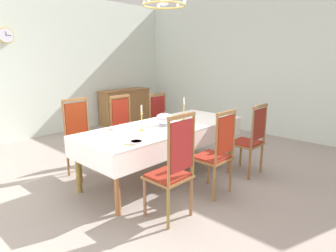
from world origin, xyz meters
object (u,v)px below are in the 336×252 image
chandelier (164,4)px  soup_tureen (164,119)px  spoon_secondary (107,130)px  chair_north_c (162,121)px  chair_south_b (216,152)px  chair_north_b (125,128)px  chair_north_a (81,137)px  chair_south_c (250,139)px  chair_south_a (173,168)px  bowl_near_left (136,142)px  mounted_clock (6,35)px  dining_table (164,130)px  candlestick_west (142,121)px  bowl_near_right (115,128)px  candlestick_east (184,111)px  sideboard (125,106)px  spoon_primary (127,145)px

chandelier → soup_tureen: bearing=-180.0°
spoon_secondary → chair_north_c: bearing=2.3°
chair_south_b → chair_north_b: chair_north_b is taller
chair_north_a → chair_south_b: size_ratio=1.04×
chair_north_c → soup_tureen: 1.33m
chair_south_c → spoon_secondary: chair_south_c is taller
chair_south_a → bowl_near_left: (-0.05, 0.54, 0.19)m
bowl_near_left → mounted_clock: bearing=89.1°
dining_table → spoon_secondary: (-0.75, 0.37, 0.08)m
chair_south_a → chair_south_c: chair_south_a is taller
candlestick_west → bowl_near_right: size_ratio=2.33×
candlestick_west → mounted_clock: (-0.38, 3.55, 1.25)m
candlestick_east → bowl_near_right: size_ratio=2.43×
chair_south_a → chair_north_c: 2.54m
chair_north_b → sideboard: (1.90, 2.38, -0.13)m
sideboard → bowl_near_right: bearing=49.4°
dining_table → spoon_primary: bearing=-159.9°
chair_south_b → candlestick_east: bearing=64.3°
bowl_near_right → chair_south_c: bearing=-39.4°
chair_north_a → soup_tureen: 1.28m
chair_north_a → chair_south_c: bearing=133.3°
chair_south_b → chair_north_c: size_ratio=1.04×
chair_north_c → mounted_clock: bearing=-56.7°
chair_north_b → chair_north_c: chair_north_b is taller
chair_north_b → spoon_primary: chair_north_b is taller
chair_north_c → sideboard: bearing=-112.6°
chair_south_b → bowl_near_right: chair_south_b is taller
chair_north_b → bowl_near_right: 0.89m
chair_south_b → spoon_secondary: chair_south_b is taller
chair_south_a → bowl_near_left: chair_south_a is taller
soup_tureen → sideboard: size_ratio=0.17×
chair_south_c → bowl_near_right: bearing=140.6°
soup_tureen → spoon_secondary: soup_tureen is taller
spoon_primary → mounted_clock: (0.18, 3.92, 1.39)m
dining_table → candlestick_east: size_ratio=7.04×
bowl_near_right → spoon_primary: bowl_near_right is taller
bowl_near_left → spoon_primary: 0.12m
sideboard → mounted_clock: size_ratio=4.74×
chair_north_c → soup_tureen: (-0.91, -0.92, 0.31)m
chair_south_a → spoon_secondary: 1.32m
dining_table → chair_south_b: 0.93m
spoon_secondary → sideboard: 3.97m
soup_tureen → bowl_near_right: soup_tureen is taller
chair_south_a → candlestick_east: (1.28, 0.93, 0.33)m
dining_table → chair_south_c: size_ratio=2.39×
dining_table → candlestick_west: (-0.45, 0.00, 0.22)m
chair_south_b → chandelier: 2.10m
chair_north_b → soup_tureen: 0.97m
mounted_clock → chair_north_c: bearing=-56.7°
soup_tureen → spoon_secondary: bearing=153.5°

